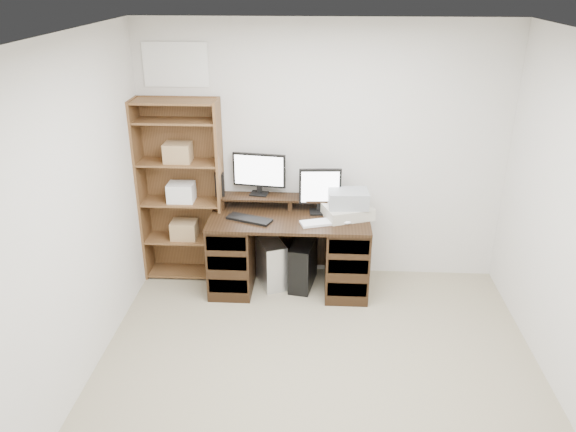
# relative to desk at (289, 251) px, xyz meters

# --- Properties ---
(room) EXTENTS (3.54, 4.04, 2.54)m
(room) POSITION_rel_desk_xyz_m (0.29, -1.64, 0.86)
(room) COLOR gray
(room) RESTS_ON ground
(desk) EXTENTS (1.50, 0.70, 0.75)m
(desk) POSITION_rel_desk_xyz_m (0.00, 0.00, 0.00)
(desk) COLOR black
(desk) RESTS_ON ground
(riser_shelf) EXTENTS (1.40, 0.22, 0.12)m
(riser_shelf) POSITION_rel_desk_xyz_m (0.00, 0.21, 0.45)
(riser_shelf) COLOR black
(riser_shelf) RESTS_ON desk
(monitor_wide) EXTENTS (0.51, 0.15, 0.41)m
(monitor_wide) POSITION_rel_desk_xyz_m (-0.30, 0.26, 0.71)
(monitor_wide) COLOR black
(monitor_wide) RESTS_ON riser_shelf
(monitor_small) EXTENTS (0.40, 0.16, 0.43)m
(monitor_small) POSITION_rel_desk_xyz_m (0.28, 0.13, 0.60)
(monitor_small) COLOR black
(monitor_small) RESTS_ON desk
(speaker) EXTENTS (0.10, 0.10, 0.22)m
(speaker) POSITION_rel_desk_xyz_m (-0.68, 0.20, 0.59)
(speaker) COLOR black
(speaker) RESTS_ON riser_shelf
(keyboard_black) EXTENTS (0.45, 0.28, 0.02)m
(keyboard_black) POSITION_rel_desk_xyz_m (-0.36, -0.10, 0.37)
(keyboard_black) COLOR black
(keyboard_black) RESTS_ON desk
(keyboard_white) EXTENTS (0.48, 0.27, 0.02)m
(keyboard_white) POSITION_rel_desk_xyz_m (0.34, -0.12, 0.37)
(keyboard_white) COLOR white
(keyboard_white) RESTS_ON desk
(mouse) EXTENTS (0.10, 0.09, 0.03)m
(mouse) POSITION_rel_desk_xyz_m (0.53, -0.13, 0.38)
(mouse) COLOR white
(mouse) RESTS_ON desk
(printer) EXTENTS (0.51, 0.44, 0.11)m
(printer) POSITION_rel_desk_xyz_m (0.54, 0.03, 0.41)
(printer) COLOR #B5B09D
(printer) RESTS_ON desk
(basket) EXTENTS (0.38, 0.28, 0.16)m
(basket) POSITION_rel_desk_xyz_m (0.54, 0.03, 0.54)
(basket) COLOR #93999D
(basket) RESTS_ON printer
(tower_silver) EXTENTS (0.37, 0.51, 0.47)m
(tower_silver) POSITION_rel_desk_xyz_m (-0.19, 0.07, -0.16)
(tower_silver) COLOR silver
(tower_silver) RESTS_ON ground
(tower_black) EXTENTS (0.28, 0.49, 0.46)m
(tower_black) POSITION_rel_desk_xyz_m (0.13, 0.04, -0.16)
(tower_black) COLOR black
(tower_black) RESTS_ON ground
(bookshelf) EXTENTS (0.80, 0.30, 1.80)m
(bookshelf) POSITION_rel_desk_xyz_m (-1.06, 0.21, 0.53)
(bookshelf) COLOR brown
(bookshelf) RESTS_ON ground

